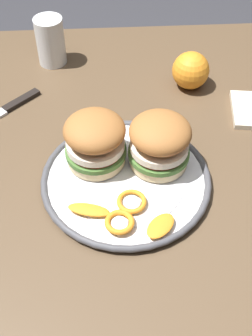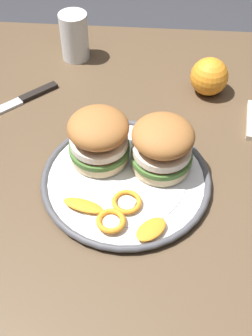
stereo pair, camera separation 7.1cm
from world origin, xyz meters
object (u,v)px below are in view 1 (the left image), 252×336
sandwich_half_right (159,140)px  table_knife (3,112)px  dining_table (99,200)px  whole_orange (191,70)px  dinner_plate (126,179)px  drinking_glass (51,44)px  sandwich_half_left (93,140)px

sandwich_half_right → table_knife: 0.36m
dining_table → whole_orange: (-0.21, -0.25, 0.13)m
dinner_plate → drinking_glass: bearing=-68.7°
dining_table → dinner_plate: dinner_plate is taller
dinner_plate → sandwich_half_right: 0.09m
sandwich_half_left → table_knife: (0.19, -0.16, -0.07)m
sandwich_half_left → sandwich_half_right: same height
drinking_glass → table_knife: bearing=61.9°
dinner_plate → whole_orange: bearing=-119.7°
drinking_glass → table_knife: size_ratio=0.64×
drinking_glass → whole_orange: bearing=160.2°
sandwich_half_right → sandwich_half_left: bearing=-3.5°
dinner_plate → sandwich_half_left: sandwich_half_left is taller
dining_table → dinner_plate: (-0.05, 0.03, 0.10)m
drinking_glass → whole_orange: (-0.31, 0.11, -0.01)m
dining_table → drinking_glass: bearing=-74.4°
sandwich_half_right → dining_table: bearing=2.1°
sandwich_half_right → drinking_glass: 0.41m
sandwich_half_right → whole_orange: size_ratio=1.71×
sandwich_half_right → table_knife: bearing=-28.9°
dining_table → whole_orange: whole_orange is taller
drinking_glass → whole_orange: size_ratio=1.36×
dining_table → table_knife: (0.20, -0.18, 0.09)m
dining_table → whole_orange: bearing=-130.7°
table_knife → sandwich_half_left: bearing=139.5°
sandwich_half_left → drinking_glass: size_ratio=1.04×
sandwich_half_left → whole_orange: 0.32m
sandwich_half_right → drinking_glass: sandwich_half_right is taller
dining_table → sandwich_half_left: (0.00, -0.01, 0.16)m
whole_orange → table_knife: whole_orange is taller
dinner_plate → whole_orange: size_ratio=3.75×
dining_table → dinner_plate: size_ratio=3.94×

